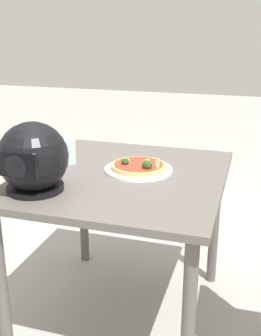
{
  "coord_description": "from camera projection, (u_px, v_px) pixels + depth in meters",
  "views": [
    {
      "loc": [
        -0.54,
        1.64,
        1.34
      ],
      "look_at": [
        -0.03,
        -0.03,
        0.75
      ],
      "focal_mm": 44.92,
      "sensor_mm": 36.0,
      "label": 1
    }
  ],
  "objects": [
    {
      "name": "motorcycle_helmet",
      "position": [
        33.0,
        159.0,
        1.61
      ],
      "size": [
        0.27,
        0.27,
        0.27
      ],
      "color": "black",
      "rests_on": "dining_table"
    },
    {
      "name": "pizza",
      "position": [
        139.0,
        166.0,
        1.86
      ],
      "size": [
        0.24,
        0.24,
        0.06
      ],
      "color": "tan",
      "rests_on": "pizza_plate"
    },
    {
      "name": "ground_plane",
      "position": [
        123.0,
        313.0,
        2.06
      ],
      "size": [
        14.0,
        14.0,
        0.0
      ],
      "primitive_type": "plane",
      "color": "#9E9E99"
    },
    {
      "name": "dining_table",
      "position": [
        122.0,
        194.0,
        1.86
      ],
      "size": [
        0.87,
        0.95,
        0.73
      ],
      "color": "#5B5651",
      "rests_on": "ground"
    },
    {
      "name": "drinking_glass",
      "position": [
        69.0,
        152.0,
        1.96
      ],
      "size": [
        0.07,
        0.07,
        0.11
      ],
      "primitive_type": "cylinder",
      "color": "silver",
      "rests_on": "dining_table"
    },
    {
      "name": "pizza_plate",
      "position": [
        138.0,
        169.0,
        1.87
      ],
      "size": [
        0.3,
        0.3,
        0.01
      ],
      "primitive_type": "cylinder",
      "color": "white",
      "rests_on": "dining_table"
    }
  ]
}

